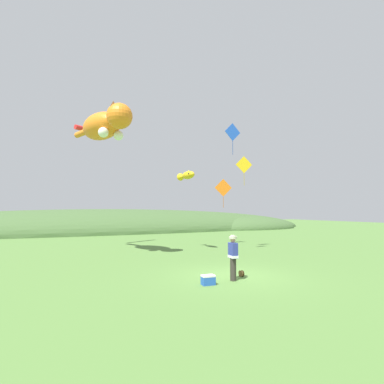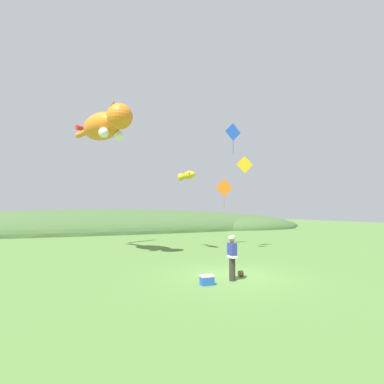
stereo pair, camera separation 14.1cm
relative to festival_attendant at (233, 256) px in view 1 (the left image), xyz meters
name	(u,v)px [view 1 (the left image)]	position (x,y,z in m)	size (l,w,h in m)	color
ground_plane	(232,276)	(0.39, 0.70, -0.95)	(120.00, 120.00, 0.00)	#517A38
distant_hill_ridge	(124,231)	(2.19, 30.45, -0.95)	(63.69, 14.80, 5.84)	#426033
festival_attendant	(233,256)	(0.00, 0.00, 0.00)	(0.30, 0.44, 1.77)	#332D28
kite_spool	(241,274)	(0.69, 0.45, -0.82)	(0.12, 0.26, 0.26)	olive
picnic_cooler	(208,280)	(-1.20, -0.16, -0.77)	(0.51, 0.36, 0.36)	blue
kite_giant_cat	(105,125)	(-3.75, 8.48, 7.04)	(2.91, 6.16, 1.95)	orange
kite_fish_windsock	(187,175)	(1.90, 8.83, 4.24)	(0.64, 2.08, 0.64)	gold
kite_tube_streamer	(94,131)	(-3.78, 13.47, 7.84)	(2.98, 1.82, 0.44)	red
kite_diamond_orange	(223,188)	(5.97, 10.69, 3.62)	(1.40, 0.38, 2.34)	orange
kite_diamond_blue	(233,132)	(4.02, 6.22, 6.90)	(1.18, 0.03, 2.08)	blue
kite_diamond_gold	(244,165)	(6.01, 7.83, 5.10)	(1.23, 0.32, 2.16)	yellow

